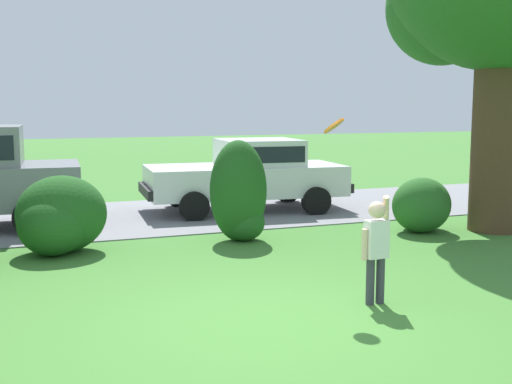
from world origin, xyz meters
The scene contains 8 objects.
ground_plane centered at (0.00, 0.00, 0.00)m, with size 80.00×80.00×0.00m, color #3D752D.
driveway_strip centered at (0.00, 6.96, 0.01)m, with size 28.00×4.40×0.02m, color slate.
shrub_centre_left centered at (-1.80, 4.14, 0.56)m, with size 1.39×1.30×1.22m.
shrub_centre centered at (1.15, 4.04, 0.76)m, with size 0.98×0.83×1.72m.
shrub_centre_right centered at (4.54, 3.64, 0.46)m, with size 1.15×1.11×1.00m.
parked_sedan centered at (2.38, 6.94, 0.85)m, with size 4.52×2.34×1.56m.
child_thrower centered at (1.46, 0.14, 0.72)m, with size 0.45×0.28×1.29m.
frisbee centered at (1.11, 0.57, 2.06)m, with size 0.31×0.27×0.26m.
Camera 1 is at (-2.44, -6.23, 2.31)m, focal length 45.51 mm.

